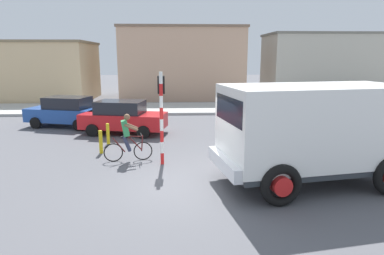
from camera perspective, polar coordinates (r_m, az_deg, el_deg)
ground_plane at (r=10.02m, az=-1.39°, el=-9.73°), size 120.00×120.00×0.00m
sidewalk_far at (r=24.07m, az=-2.14°, el=3.28°), size 80.00×5.00×0.16m
truck_foreground at (r=10.33m, az=19.75°, el=-0.12°), size 5.76×3.49×2.90m
cyclist at (r=12.23m, az=-10.85°, el=-1.69°), size 1.72×0.54×1.72m
traffic_light_pole at (r=11.56m, az=-5.19°, el=3.77°), size 0.24×0.43×3.20m
car_red_near at (r=19.22m, az=-20.45°, el=2.56°), size 4.31×2.70×1.60m
car_white_mid at (r=16.69m, az=-11.60°, el=1.74°), size 4.26×2.48×1.60m
bollard_near at (r=13.54m, az=-15.14°, el=-2.37°), size 0.14×0.14×0.90m
bollard_far at (r=14.87m, az=-14.00°, el=-1.05°), size 0.14×0.14×0.90m
building_corner_left at (r=32.33m, az=-25.53°, el=8.61°), size 10.40×6.85×4.93m
building_mid_block at (r=31.40m, az=-1.69°, el=10.83°), size 10.69×7.60×6.18m
building_corner_right at (r=33.81m, az=21.32°, el=9.72°), size 10.62×5.55×5.72m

